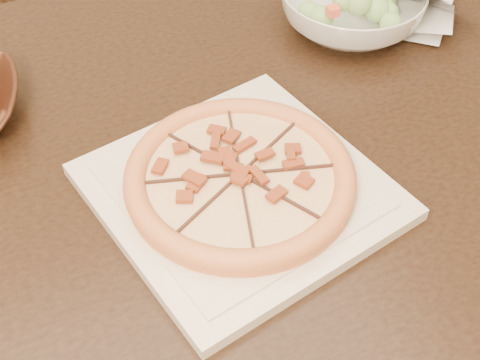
% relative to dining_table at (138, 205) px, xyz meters
% --- Properties ---
extents(dining_table, '(1.45, 0.96, 0.75)m').
position_rel_dining_table_xyz_m(dining_table, '(0.00, 0.00, 0.00)').
color(dining_table, black).
rests_on(dining_table, floor).
extents(plate, '(0.40, 0.40, 0.02)m').
position_rel_dining_table_xyz_m(plate, '(0.11, -0.12, 0.11)').
color(plate, beige).
rests_on(plate, dining_table).
extents(pizza, '(0.29, 0.29, 0.03)m').
position_rel_dining_table_xyz_m(pizza, '(0.11, -0.12, 0.13)').
color(pizza, '#E48451').
rests_on(pizza, plate).
extents(salad_bowl, '(0.28, 0.28, 0.07)m').
position_rel_dining_table_xyz_m(salad_bowl, '(0.42, 0.16, 0.14)').
color(salad_bowl, silver).
rests_on(salad_bowl, dining_table).
extents(cling_film, '(0.20, 0.17, 0.05)m').
position_rel_dining_table_xyz_m(cling_film, '(0.54, 0.13, 0.12)').
color(cling_film, white).
rests_on(cling_film, dining_table).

